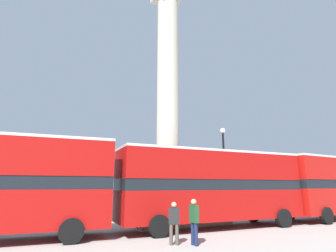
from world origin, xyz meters
TOP-DOWN VIEW (x-y plane):
  - ground_plane at (0.00, 0.00)m, footprint 200.00×200.00m
  - monument_column at (0.00, 0.00)m, footprint 5.81×5.81m
  - bus_a at (1.07, -3.67)m, footprint 10.85×3.14m
  - bus_c at (11.63, -3.87)m, footprint 10.34×3.30m
  - equestrian_statue at (11.55, 4.25)m, footprint 3.06×2.34m
  - street_lamp at (3.53, -1.59)m, footprint 0.37×0.37m
  - pedestrian_near_lamp at (-2.80, -6.41)m, footprint 0.46×0.34m
  - pedestrian_by_plinth at (-2.11, -6.81)m, footprint 0.23×0.46m

SIDE VIEW (x-z plane):
  - ground_plane at x=0.00m, z-range 0.00..0.00m
  - pedestrian_near_lamp at x=-2.80m, z-range 0.08..1.71m
  - pedestrian_by_plinth at x=-2.11m, z-range 0.12..1.87m
  - equestrian_statue at x=11.55m, z-range -1.19..4.66m
  - bus_a at x=1.07m, z-range 0.23..4.43m
  - bus_c at x=11.63m, z-range 0.23..4.46m
  - street_lamp at x=3.53m, z-range 0.07..6.33m
  - monument_column at x=0.00m, z-range -4.56..14.11m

